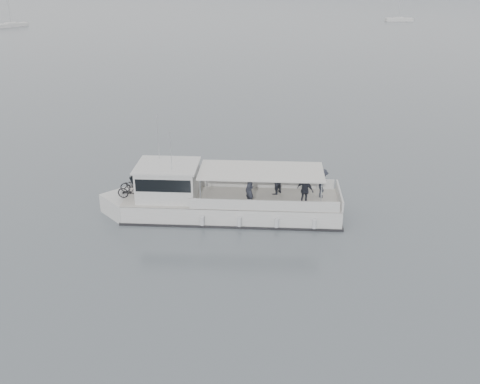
% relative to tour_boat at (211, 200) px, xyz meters
% --- Properties ---
extents(ground, '(1400.00, 1400.00, 0.00)m').
position_rel_tour_boat_xyz_m(ground, '(3.33, -1.42, -0.97)').
color(ground, '#50585E').
rests_on(ground, ground).
extents(tour_boat, '(13.72, 8.09, 5.94)m').
position_rel_tour_boat_xyz_m(tour_boat, '(0.00, 0.00, 0.00)').
color(tour_boat, silver).
rests_on(tour_boat, ground).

